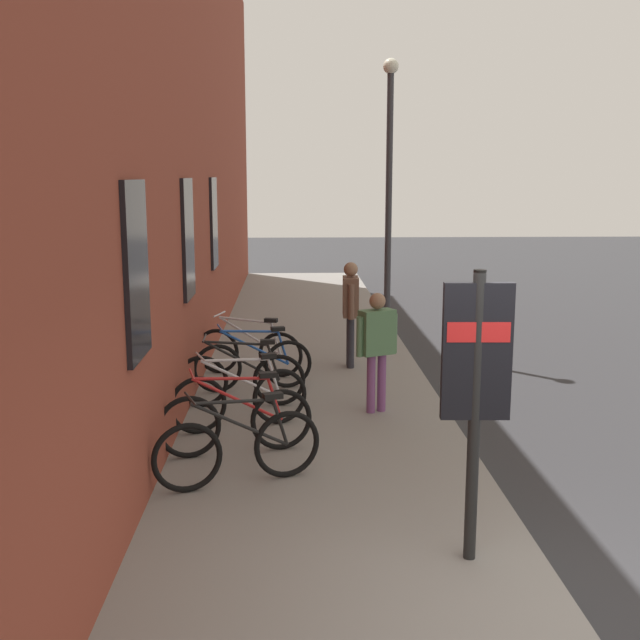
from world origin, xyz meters
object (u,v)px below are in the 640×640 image
Objects in this scene: bicycle_nearest_sign at (241,379)px; bicycle_far_end at (254,364)px; transit_info_sign at (476,370)px; bicycle_leaning_wall at (240,398)px; bicycle_beside_lamp at (239,448)px; pedestrian_by_facade at (377,340)px; bicycle_under_window at (249,351)px; bicycle_by_door at (237,421)px; street_lamp at (389,178)px; pedestrian_near_bus at (351,303)px.

bicycle_far_end is at bearing -9.21° from bicycle_nearest_sign.
bicycle_leaning_wall is at bearing 31.71° from transit_info_sign.
transit_info_sign is (-1.62, -2.00, 1.21)m from bicycle_beside_lamp.
pedestrian_by_facade is (4.05, 0.34, -0.62)m from transit_info_sign.
bicycle_far_end is 2.11m from pedestrian_by_facade.
bicycle_leaning_wall is 4.18m from transit_info_sign.
bicycle_far_end is at bearing 56.27° from pedestrian_by_facade.
bicycle_leaning_wall is 2.64m from bicycle_under_window.
pedestrian_by_facade is (1.53, -1.75, 0.59)m from bicycle_by_door.
bicycle_beside_lamp is 1.05× the size of pedestrian_by_facade.
bicycle_beside_lamp is 0.95× the size of bicycle_nearest_sign.
street_lamp is at bearing -35.62° from bicycle_far_end.
bicycle_far_end is at bearing -172.54° from bicycle_under_window.
bicycle_by_door and bicycle_nearest_sign have the same top height.
pedestrian_near_bus reaches higher than bicycle_leaning_wall.
street_lamp is at bearing -22.19° from bicycle_by_door.
street_lamp is at bearing -8.71° from pedestrian_by_facade.
bicycle_beside_lamp is 0.97× the size of bicycle_far_end.
bicycle_by_door is at bearing -179.23° from bicycle_under_window.
bicycle_by_door is 1.01× the size of bicycle_under_window.
bicycle_by_door is 6.96m from street_lamp.
transit_info_sign is at bearing -153.69° from bicycle_nearest_sign.
street_lamp is (4.11, -2.49, 2.68)m from bicycle_nearest_sign.
bicycle_beside_lamp is 2.74m from bicycle_nearest_sign.
bicycle_by_door is 0.72× the size of transit_info_sign.
bicycle_under_window is (2.64, 0.03, 0.00)m from bicycle_leaning_wall.
bicycle_leaning_wall is at bearing 152.90° from pedestrian_near_bus.
bicycle_leaning_wall is 0.97× the size of pedestrian_near_bus.
street_lamp is (3.29, -2.36, 2.68)m from bicycle_far_end.
transit_info_sign is at bearing -175.63° from pedestrian_near_bus.
bicycle_far_end is 4.86m from street_lamp.
street_lamp is (8.47, -0.34, 1.47)m from transit_info_sign.
bicycle_leaning_wall is at bearing 3.31° from bicycle_beside_lamp.
bicycle_nearest_sign is 0.74× the size of transit_info_sign.
bicycle_by_door is 2.40m from pedestrian_by_facade.
pedestrian_near_bus is 0.34× the size of street_lamp.
street_lamp is (1.93, -0.84, 2.01)m from pedestrian_near_bus.
bicycle_under_window is 0.99× the size of pedestrian_near_bus.
bicycle_far_end is at bearing 131.96° from pedestrian_near_bus.
pedestrian_near_bus is at bearing -37.14° from bicycle_nearest_sign.
transit_info_sign is 1.49× the size of pedestrian_by_facade.
pedestrian_by_facade is (-1.99, -1.80, 0.59)m from bicycle_under_window.
pedestrian_by_facade is (0.64, -1.76, 0.59)m from bicycle_leaning_wall.
bicycle_beside_lamp is 0.97× the size of pedestrian_near_bus.
bicycle_nearest_sign is at bearing 2.03° from bicycle_by_door.
bicycle_under_window is at bearing 0.70° from bicycle_leaning_wall.
bicycle_by_door is at bearing 158.45° from pedestrian_near_bus.
bicycle_far_end is at bearing 21.36° from transit_info_sign.
bicycle_nearest_sign is (1.84, 0.07, 0.00)m from bicycle_by_door.
pedestrian_near_bus is at bearing 4.37° from transit_info_sign.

